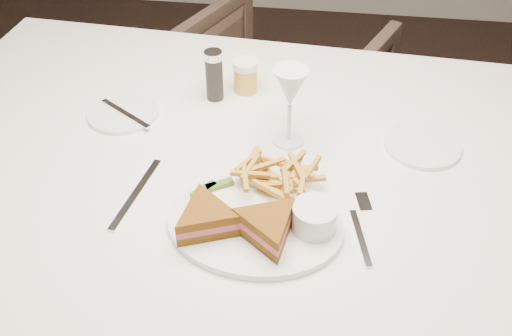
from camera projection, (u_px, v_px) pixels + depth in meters
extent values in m
cube|color=white|center=(259.00, 286.00, 1.39)|extent=(1.67, 1.17, 0.75)
imported|color=#4B382E|center=(273.00, 100.00, 2.07)|extent=(0.85, 0.83, 0.68)
ellipsoid|color=white|center=(255.00, 224.00, 1.03)|extent=(0.33, 0.27, 0.01)
cube|color=silver|center=(136.00, 193.00, 1.09)|extent=(0.05, 0.20, 0.00)
cylinder|color=white|center=(123.00, 113.00, 1.29)|extent=(0.16, 0.16, 0.01)
cylinder|color=white|center=(422.00, 145.00, 1.20)|extent=(0.16, 0.16, 0.01)
cylinder|color=black|center=(214.00, 75.00, 1.31)|extent=(0.04, 0.04, 0.12)
cylinder|color=gold|center=(246.00, 76.00, 1.35)|extent=(0.06, 0.06, 0.08)
cube|color=#416C25|center=(219.00, 185.00, 1.09)|extent=(0.06, 0.04, 0.01)
cube|color=#416C25|center=(204.00, 190.00, 1.08)|extent=(0.05, 0.05, 0.01)
cylinder|color=white|center=(314.00, 217.00, 0.99)|extent=(0.08, 0.08, 0.05)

